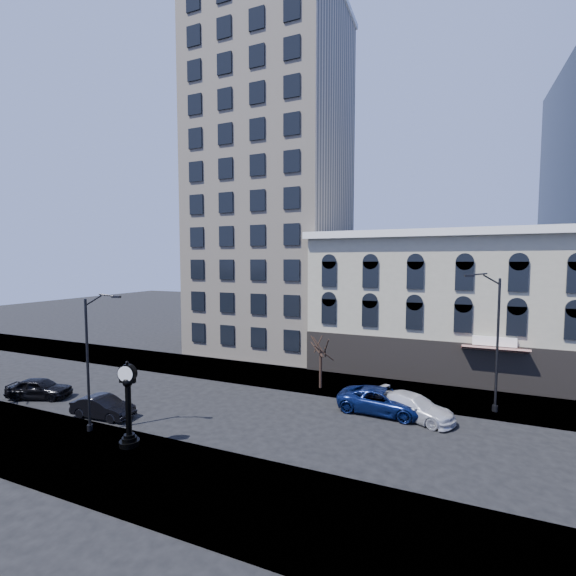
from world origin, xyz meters
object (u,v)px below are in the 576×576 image
at_px(car_near_a, 39,388).
at_px(car_near_b, 103,407).
at_px(street_clock, 128,408).
at_px(street_lamp_near, 96,326).

height_order(car_near_a, car_near_b, car_near_a).
bearing_deg(street_clock, street_lamp_near, 152.32).
xyz_separation_m(street_clock, car_near_b, (-4.62, 2.42, -1.52)).
height_order(street_lamp_near, car_near_b, street_lamp_near).
relative_size(street_clock, car_near_b, 1.11).
bearing_deg(street_clock, car_near_b, 137.29).
bearing_deg(street_clock, car_near_a, 149.86).
distance_m(street_clock, car_near_b, 5.43).
bearing_deg(car_near_a, street_clock, -125.90).
relative_size(street_clock, car_near_a, 1.05).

